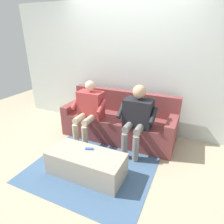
{
  "coord_description": "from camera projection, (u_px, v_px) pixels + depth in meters",
  "views": [
    {
      "loc": [
        -1.22,
        2.89,
        1.85
      ],
      "look_at": [
        0.0,
        0.2,
        0.62
      ],
      "focal_mm": 30.89,
      "sensor_mm": 36.0,
      "label": 1
    }
  ],
  "objects": [
    {
      "name": "remote_blue",
      "position": [
        89.0,
        149.0,
        2.67
      ],
      "size": [
        0.12,
        0.07,
        0.02
      ],
      "primitive_type": "cube",
      "rotation": [
        0.0,
        0.0,
        3.49
      ],
      "color": "#3860B7",
      "rests_on": "coffee_table"
    },
    {
      "name": "floor_rug",
      "position": [
        93.0,
        167.0,
        2.85
      ],
      "size": [
        1.75,
        1.52,
        0.01
      ],
      "primitive_type": "cube",
      "color": "#426084",
      "rests_on": "ground"
    },
    {
      "name": "couch",
      "position": [
        119.0,
        122.0,
        3.59
      ],
      "size": [
        2.06,
        0.71,
        0.84
      ],
      "color": "brown",
      "rests_on": "ground"
    },
    {
      "name": "person_right_seated",
      "position": [
        89.0,
        109.0,
        3.34
      ],
      "size": [
        0.58,
        0.56,
        1.09
      ],
      "color": "#B23838",
      "rests_on": "ground"
    },
    {
      "name": "back_wall",
      "position": [
        129.0,
        69.0,
        3.63
      ],
      "size": [
        5.11,
        0.06,
        2.41
      ],
      "primitive_type": "cube",
      "color": "silver",
      "rests_on": "ground"
    },
    {
      "name": "ground_plane",
      "position": [
        102.0,
        156.0,
        3.1
      ],
      "size": [
        8.0,
        8.0,
        0.0
      ],
      "primitive_type": "plane",
      "color": "tan"
    },
    {
      "name": "coffee_table",
      "position": [
        86.0,
        164.0,
        2.65
      ],
      "size": [
        1.06,
        0.47,
        0.34
      ],
      "color": "#A89E8E",
      "rests_on": "ground"
    },
    {
      "name": "person_left_seated",
      "position": [
        137.0,
        115.0,
        3.03
      ],
      "size": [
        0.6,
        0.54,
        1.11
      ],
      "color": "black",
      "rests_on": "ground"
    }
  ]
}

